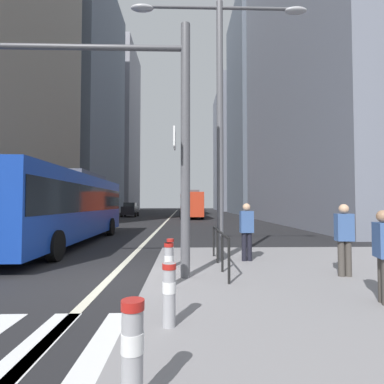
{
  "coord_description": "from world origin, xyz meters",
  "views": [
    {
      "loc": [
        1.84,
        -7.51,
        1.87
      ],
      "look_at": [
        3.05,
        38.92,
        3.61
      ],
      "focal_mm": 27.73,
      "sensor_mm": 36.0,
      "label": 1
    }
  ],
  "objects": [
    {
      "name": "ground_plane",
      "position": [
        0.0,
        20.0,
        0.0
      ],
      "size": [
        160.0,
        160.0,
        0.0
      ],
      "primitive_type": "plane",
      "color": "black"
    },
    {
      "name": "pedestrian_far",
      "position": [
        5.62,
        -0.59,
        1.09
      ],
      "size": [
        0.4,
        0.27,
        1.7
      ],
      "color": "#423D38",
      "rests_on": "median_island"
    },
    {
      "name": "pedestrian_walking",
      "position": [
        5.28,
        -2.48,
        1.03
      ],
      "size": [
        0.32,
        0.43,
        1.6
      ],
      "color": "#423D38",
      "rests_on": "median_island"
    },
    {
      "name": "bollard_back",
      "position": [
        1.47,
        0.54,
        0.57
      ],
      "size": [
        0.2,
        0.2,
        0.75
      ],
      "color": "#99999E",
      "rests_on": "median_island"
    },
    {
      "name": "median_island",
      "position": [
        5.5,
        -1.0,
        0.07
      ],
      "size": [
        9.0,
        10.0,
        0.15
      ],
      "primitive_type": "cube",
      "color": "gray",
      "rests_on": "ground"
    },
    {
      "name": "bollard_left",
      "position": [
        1.63,
        -3.31,
        0.64
      ],
      "size": [
        0.2,
        0.2,
        0.87
      ],
      "color": "#99999E",
      "rests_on": "median_island"
    },
    {
      "name": "office_tower_right_far",
      "position": [
        17.0,
        68.33,
        15.68
      ],
      "size": [
        13.12,
        23.17,
        31.35
      ],
      "primitive_type": "cube",
      "color": "slate",
      "rests_on": "ground"
    },
    {
      "name": "pedestrian_railing",
      "position": [
        2.8,
        0.48,
        0.85
      ],
      "size": [
        0.06,
        3.35,
        0.98
      ],
      "color": "black",
      "rests_on": "median_island"
    },
    {
      "name": "office_tower_left_mid",
      "position": [
        -16.0,
        42.45,
        19.65
      ],
      "size": [
        10.95,
        22.2,
        39.3
      ],
      "primitive_type": "cube",
      "color": "slate",
      "rests_on": "ground"
    },
    {
      "name": "bollard_right",
      "position": [
        1.53,
        -1.34,
        0.65
      ],
      "size": [
        0.2,
        0.2,
        0.89
      ],
      "color": "#99999E",
      "rests_on": "median_island"
    },
    {
      "name": "car_receding_near",
      "position": [
        4.2,
        45.16,
        0.99
      ],
      "size": [
        2.12,
        4.61,
        1.94
      ],
      "color": "gold",
      "rests_on": "ground"
    },
    {
      "name": "city_bus_red_receding",
      "position": [
        2.63,
        30.1,
        1.84
      ],
      "size": [
        2.87,
        11.18,
        3.4
      ],
      "color": "red",
      "rests_on": "ground"
    },
    {
      "name": "car_oncoming_mid",
      "position": [
        -5.62,
        33.5,
        0.99
      ],
      "size": [
        2.19,
        4.57,
        1.94
      ],
      "color": "black",
      "rests_on": "ground"
    },
    {
      "name": "city_bus_blue_oncoming",
      "position": [
        -3.56,
        5.98,
        1.84
      ],
      "size": [
        2.84,
        11.93,
        3.4
      ],
      "color": "#14389E",
      "rests_on": "ground"
    },
    {
      "name": "traffic_signal_gantry",
      "position": [
        -0.01,
        -0.6,
        4.09
      ],
      "size": [
        5.7,
        0.65,
        6.0
      ],
      "color": "#515156",
      "rests_on": "median_island"
    },
    {
      "name": "office_tower_right_mid",
      "position": [
        17.0,
        44.72,
        18.63
      ],
      "size": [
        12.74,
        16.62,
        37.26
      ],
      "primitive_type": "cube",
      "color": "slate",
      "rests_on": "ground"
    },
    {
      "name": "office_tower_left_far",
      "position": [
        -16.0,
        67.24,
        20.45
      ],
      "size": [
        10.84,
        16.88,
        40.9
      ],
      "primitive_type": "cube",
      "color": "gray",
      "rests_on": "ground"
    },
    {
      "name": "pedestrian_waiting",
      "position": [
        3.71,
        1.33,
        1.1
      ],
      "size": [
        0.39,
        0.26,
        1.71
      ],
      "color": "black",
      "rests_on": "median_island"
    },
    {
      "name": "bollard_front",
      "position": [
        1.42,
        -5.0,
        0.66
      ],
      "size": [
        0.2,
        0.2,
        0.91
      ],
      "color": "#99999E",
      "rests_on": "median_island"
    },
    {
      "name": "lane_centre_line",
      "position": [
        0.0,
        30.0,
        0.01
      ],
      "size": [
        0.2,
        80.0,
        0.01
      ],
      "primitive_type": "cube",
      "color": "beige",
      "rests_on": "ground"
    },
    {
      "name": "street_lamp_post",
      "position": [
        2.94,
        1.46,
        5.28
      ],
      "size": [
        5.5,
        0.32,
        8.0
      ],
      "color": "#56565B",
      "rests_on": "median_island"
    }
  ]
}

